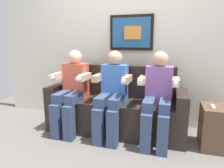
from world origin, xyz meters
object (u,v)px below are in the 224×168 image
Objects in this scene: person_on_left at (72,88)px; side_table_right at (219,128)px; person_in_middle at (112,91)px; person_on_right at (158,94)px; spare_remote_on_table at (213,107)px; couch at (116,109)px.

side_table_right is at bearing 1.92° from person_on_left.
side_table_right is (1.27, 0.06, -0.36)m from person_in_middle.
spare_remote_on_table is (0.60, 0.01, -0.10)m from person_on_right.
person_in_middle is 1.18m from spare_remote_on_table.
couch is at bearing 163.63° from person_on_right.
person_on_left is at bearing -178.08° from side_table_right.
person_on_right is 0.61m from spare_remote_on_table.
person_on_left is 1.00× the size of person_on_right.
person_in_middle is at bearing -89.83° from couch.
couch is at bearing 16.37° from person_on_left.
couch is 1.27m from side_table_right.
person_in_middle is at bearing 179.95° from person_on_right.
person_on_right is 0.79m from side_table_right.
spare_remote_on_table is (1.74, 0.01, -0.10)m from person_on_left.
couch is at bearing 175.24° from side_table_right.
side_table_right is at bearing 28.20° from spare_remote_on_table.
person_on_left is at bearing 180.00° from person_on_right.
person_on_left is 1.74m from spare_remote_on_table.
spare_remote_on_table is (1.17, -0.16, 0.20)m from couch.
person_in_middle is at bearing -179.54° from spare_remote_on_table.
couch is at bearing 172.36° from spare_remote_on_table.
side_table_right is 3.85× the size of spare_remote_on_table.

